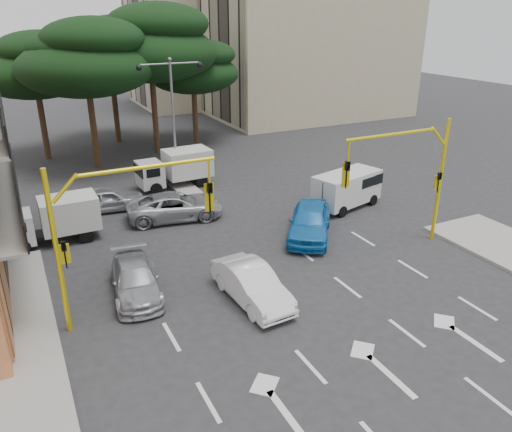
{
  "coord_description": "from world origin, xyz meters",
  "views": [
    {
      "loc": [
        -9.31,
        -14.24,
        10.55
      ],
      "look_at": [
        0.34,
        5.07,
        1.6
      ],
      "focal_mm": 35.0,
      "sensor_mm": 36.0,
      "label": 1
    }
  ],
  "objects": [
    {
      "name": "car_white_hatch",
      "position": [
        -1.94,
        0.87,
        0.71
      ],
      "size": [
        1.79,
        4.4,
        1.42
      ],
      "primitive_type": "imported",
      "rotation": [
        0.0,
        0.0,
        0.07
      ],
      "color": "white",
      "rests_on": "ground"
    },
    {
      "name": "pine_center",
      "position": [
        1.06,
        23.96,
        8.3
      ],
      "size": [
        9.98,
        9.98,
        11.16
      ],
      "color": "#382616",
      "rests_on": "ground"
    },
    {
      "name": "median_strip",
      "position": [
        0.0,
        16.0,
        0.07
      ],
      "size": [
        1.4,
        6.0,
        0.15
      ],
      "primitive_type": "cube",
      "color": "gray",
      "rests_on": "ground"
    },
    {
      "name": "car_silver_cross_a",
      "position": [
        -2.0,
        10.16,
        0.72
      ],
      "size": [
        5.5,
        3.24,
        1.43
      ],
      "primitive_type": "imported",
      "rotation": [
        0.0,
        0.0,
        1.4
      ],
      "color": "#A4A6AC",
      "rests_on": "ground"
    },
    {
      "name": "box_truck_b",
      "position": [
        -0.32,
        15.29,
        1.17
      ],
      "size": [
        4.82,
        2.19,
        2.33
      ],
      "primitive_type": null,
      "rotation": [
        0.0,
        0.0,
        1.61
      ],
      "color": "silver",
      "rests_on": "ground"
    },
    {
      "name": "signal_mast_right",
      "position": [
        6.8,
        1.99,
        3.88
      ],
      "size": [
        5.79,
        0.37,
        6.0
      ],
      "color": "yellow",
      "rests_on": "ground"
    },
    {
      "name": "car_silver_wagon",
      "position": [
        -5.87,
        3.38,
        0.63
      ],
      "size": [
        2.32,
        4.57,
        1.27
      ],
      "primitive_type": "imported",
      "rotation": [
        0.0,
        0.0,
        -0.13
      ],
      "color": "#9FA1A6",
      "rests_on": "ground"
    },
    {
      "name": "box_truck_a",
      "position": [
        -8.2,
        10.0,
        1.1
      ],
      "size": [
        4.48,
        1.92,
        2.19
      ],
      "primitive_type": null,
      "rotation": [
        0.0,
        0.0,
        1.58
      ],
      "color": "silver",
      "rests_on": "ground"
    },
    {
      "name": "van_white",
      "position": [
        7.34,
        7.5,
        1.03
      ],
      "size": [
        4.48,
        2.86,
        2.07
      ],
      "primitive_type": null,
      "rotation": [
        0.0,
        0.0,
        -1.32
      ],
      "color": "silver",
      "rests_on": "ground"
    },
    {
      "name": "apartment_beige_far",
      "position": [
        12.95,
        44.0,
        8.35
      ],
      "size": [
        16.2,
        12.15,
        16.7
      ],
      "color": "tan",
      "rests_on": "ground"
    },
    {
      "name": "pine_right",
      "position": [
        5.06,
        25.96,
        6.22
      ],
      "size": [
        7.49,
        7.49,
        8.37
      ],
      "color": "#382616",
      "rests_on": "ground"
    },
    {
      "name": "pine_left_near",
      "position": [
        -3.94,
        21.96,
        7.6
      ],
      "size": [
        9.15,
        9.15,
        10.23
      ],
      "color": "#382616",
      "rests_on": "ground"
    },
    {
      "name": "car_blue_compact",
      "position": [
        3.26,
        4.95,
        0.83
      ],
      "size": [
        4.45,
        5.07,
        1.65
      ],
      "primitive_type": "imported",
      "rotation": [
        0.0,
        0.0,
        -0.63
      ],
      "color": "blue",
      "rests_on": "ground"
    },
    {
      "name": "pine_back",
      "position": [
        -0.94,
        28.96,
        7.6
      ],
      "size": [
        9.15,
        9.15,
        10.23
      ],
      "color": "#382616",
      "rests_on": "ground"
    },
    {
      "name": "ground",
      "position": [
        0.0,
        0.0,
        0.0
      ],
      "size": [
        120.0,
        120.0,
        0.0
      ],
      "primitive_type": "plane",
      "color": "#28282B",
      "rests_on": "ground"
    },
    {
      "name": "signal_mast_left",
      "position": [
        -6.8,
        1.99,
        3.88
      ],
      "size": [
        5.79,
        0.37,
        6.0
      ],
      "color": "yellow",
      "rests_on": "ground"
    },
    {
      "name": "pine_left_far",
      "position": [
        -6.94,
        25.96,
        6.91
      ],
      "size": [
        8.32,
        8.32,
        9.3
      ],
      "color": "#382616",
      "rests_on": "ground"
    },
    {
      "name": "street_lamp_center",
      "position": [
        0.0,
        16.0,
        5.43
      ],
      "size": [
        4.16,
        0.36,
        7.77
      ],
      "color": "slate",
      "rests_on": "median_strip"
    },
    {
      "name": "car_silver_cross_b",
      "position": [
        -5.0,
        13.0,
        0.68
      ],
      "size": [
        4.18,
        2.09,
        1.37
      ],
      "primitive_type": "imported",
      "rotation": [
        0.0,
        0.0,
        1.45
      ],
      "color": "#9FA2A7",
      "rests_on": "ground"
    },
    {
      "name": "apartment_beige_near",
      "position": [
        19.95,
        32.0,
        9.35
      ],
      "size": [
        20.2,
        12.15,
        18.7
      ],
      "color": "tan",
      "rests_on": "ground"
    }
  ]
}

